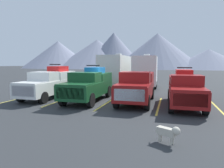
% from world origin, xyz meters
% --- Properties ---
extents(ground_plane, '(240.00, 240.00, 0.00)m').
position_xyz_m(ground_plane, '(0.00, 0.00, 0.00)').
color(ground_plane, '#2D3033').
extents(pickup_truck_a, '(2.20, 5.92, 2.68)m').
position_xyz_m(pickup_truck_a, '(-5.07, 0.79, 1.20)').
color(pickup_truck_a, white).
rests_on(pickup_truck_a, ground).
extents(pickup_truck_b, '(2.32, 5.77, 2.61)m').
position_xyz_m(pickup_truck_b, '(-1.54, 0.46, 1.20)').
color(pickup_truck_b, '#144723').
rests_on(pickup_truck_b, ground).
extents(pickup_truck_c, '(2.28, 5.64, 2.19)m').
position_xyz_m(pickup_truck_c, '(1.94, 0.71, 1.17)').
color(pickup_truck_c, maroon).
rests_on(pickup_truck_c, ground).
extents(pickup_truck_d, '(2.17, 5.69, 2.49)m').
position_xyz_m(pickup_truck_d, '(5.11, 0.49, 1.13)').
color(pickup_truck_d, maroon).
rests_on(pickup_truck_d, ground).
extents(lot_stripe_a, '(0.12, 5.50, 0.01)m').
position_xyz_m(lot_stripe_a, '(-7.05, 0.18, 0.00)').
color(lot_stripe_a, gold).
rests_on(lot_stripe_a, ground).
extents(lot_stripe_b, '(0.12, 5.50, 0.01)m').
position_xyz_m(lot_stripe_b, '(-3.53, 0.18, 0.00)').
color(lot_stripe_b, gold).
rests_on(lot_stripe_b, ground).
extents(lot_stripe_c, '(0.12, 5.50, 0.01)m').
position_xyz_m(lot_stripe_c, '(0.00, 0.18, 0.00)').
color(lot_stripe_c, gold).
rests_on(lot_stripe_c, ground).
extents(lot_stripe_d, '(0.12, 5.50, 0.01)m').
position_xyz_m(lot_stripe_d, '(3.53, 0.18, 0.00)').
color(lot_stripe_d, gold).
rests_on(lot_stripe_d, ground).
extents(lot_stripe_e, '(0.12, 5.50, 0.01)m').
position_xyz_m(lot_stripe_e, '(7.05, 0.18, 0.00)').
color(lot_stripe_e, gold).
rests_on(lot_stripe_e, ground).
extents(camper_trailer_a, '(2.79, 9.02, 3.84)m').
position_xyz_m(camper_trailer_a, '(-1.79, 9.03, 2.02)').
color(camper_trailer_a, silver).
rests_on(camper_trailer_a, ground).
extents(camper_trailer_b, '(2.67, 7.58, 3.75)m').
position_xyz_m(camper_trailer_b, '(1.56, 8.98, 1.98)').
color(camper_trailer_b, white).
rests_on(camper_trailer_b, ground).
extents(dog, '(0.86, 0.57, 0.66)m').
position_xyz_m(dog, '(4.23, -6.16, 0.44)').
color(dog, beige).
rests_on(dog, ground).
extents(mountain_ridge, '(151.60, 44.21, 17.60)m').
position_xyz_m(mountain_ridge, '(-0.21, 83.71, 7.39)').
color(mountain_ridge, gray).
rests_on(mountain_ridge, ground).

